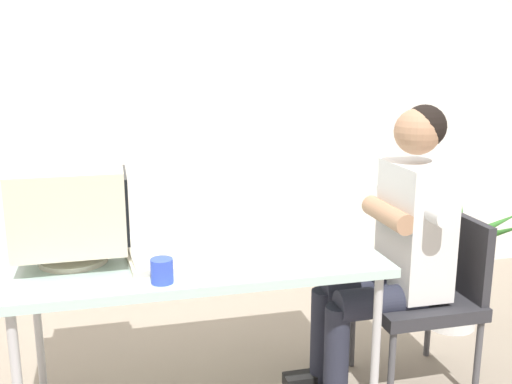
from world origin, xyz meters
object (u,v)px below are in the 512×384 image
Objects in this scene: potted_plant at (455,268)px; crt_monitor at (71,209)px; desk at (196,265)px; keyboard at (148,255)px; desk_mug at (162,271)px; office_chair at (428,289)px; person_seated at (395,242)px.

crt_monitor is at bearing -167.96° from potted_plant.
desk is 1.82× the size of potted_plant.
keyboard is at bearing -7.04° from crt_monitor.
desk_mug is at bearing -156.75° from potted_plant.
desk is 1.09m from office_chair.
keyboard reaches higher than desk.
potted_plant reaches higher than keyboard.
desk is 0.21m from keyboard.
keyboard is (-0.20, -0.01, 0.06)m from desk.
office_chair is 0.30m from person_seated.
desk is 0.55m from crt_monitor.
potted_plant is (1.53, 0.45, -0.32)m from desk.
potted_plant is (0.46, 0.49, -0.12)m from office_chair.
office_chair is 0.68m from potted_plant.
office_chair is at bearing -1.06° from keyboard.
crt_monitor reaches higher than desk_mug.
person_seated reaches higher than office_chair.
person_seated is at bearing -142.87° from potted_plant.
desk_mug reaches higher than desk.
potted_plant reaches higher than desk.
keyboard is 0.31× the size of person_seated.
keyboard is at bearing -175.93° from desk.
crt_monitor is 0.35m from keyboard.
crt_monitor is 0.33× the size of person_seated.
potted_plant is at bearing 12.04° from crt_monitor.
keyboard is 0.50× the size of potted_plant.
potted_plant is at bearing 15.06° from keyboard.
office_chair is 0.99× the size of potted_plant.
person_seated reaches higher than potted_plant.
person_seated is 1.08m from desk_mug.
person_seated is (1.37, -0.06, -0.23)m from crt_monitor.
crt_monitor reaches higher than potted_plant.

